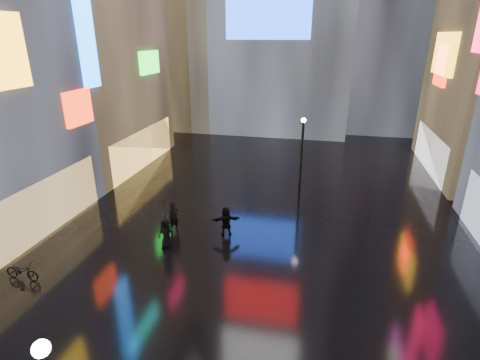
% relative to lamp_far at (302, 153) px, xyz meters
% --- Properties ---
extents(ground, '(140.00, 140.00, 0.00)m').
position_rel_lamp_far_xyz_m(ground, '(-1.60, -2.60, -2.94)').
color(ground, black).
rests_on(ground, ground).
extents(building_left_far, '(10.28, 12.00, 22.00)m').
position_rel_lamp_far_xyz_m(building_left_far, '(-17.58, 3.40, 8.04)').
color(building_left_far, black).
rests_on(building_left_far, ground).
extents(tower_flank_left, '(10.00, 10.00, 26.00)m').
position_rel_lamp_far_xyz_m(tower_flank_left, '(-15.60, 19.40, 10.06)').
color(tower_flank_left, black).
rests_on(tower_flank_left, ground).
extents(lamp_far, '(0.30, 0.30, 5.20)m').
position_rel_lamp_far_xyz_m(lamp_far, '(0.00, 0.00, 0.00)').
color(lamp_far, black).
rests_on(lamp_far, ground).
extents(pedestrian_4, '(0.87, 0.66, 1.62)m').
position_rel_lamp_far_xyz_m(pedestrian_4, '(-5.94, -7.95, -2.14)').
color(pedestrian_4, black).
rests_on(pedestrian_4, ground).
extents(pedestrian_5, '(1.56, 0.99, 1.60)m').
position_rel_lamp_far_xyz_m(pedestrian_5, '(-3.37, -6.09, -2.14)').
color(pedestrian_5, black).
rests_on(pedestrian_5, ground).
extents(pedestrian_6, '(0.71, 0.72, 1.67)m').
position_rel_lamp_far_xyz_m(pedestrian_6, '(-6.21, -6.28, -2.11)').
color(pedestrian_6, black).
rests_on(pedestrian_6, ground).
extents(umbrella_2, '(1.29, 1.31, 0.94)m').
position_rel_lamp_far_xyz_m(umbrella_2, '(-5.94, -7.95, -0.86)').
color(umbrella_2, black).
rests_on(umbrella_2, pedestrian_4).
extents(bicycle, '(1.65, 0.62, 0.86)m').
position_rel_lamp_far_xyz_m(bicycle, '(-11.00, -11.78, -2.52)').
color(bicycle, black).
rests_on(bicycle, ground).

